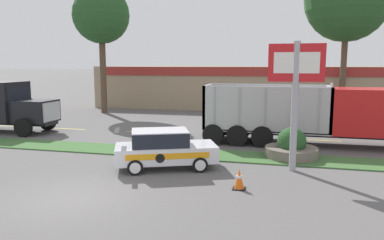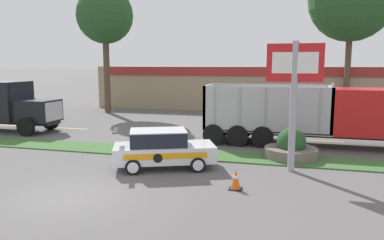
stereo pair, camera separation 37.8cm
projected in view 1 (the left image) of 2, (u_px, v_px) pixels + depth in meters
The scene contains 14 objects.
ground_plane at pixel (73, 198), 12.26m from camera, with size 600.00×600.00×0.00m, color #5B5959.
grass_verge at pixel (147, 151), 18.76m from camera, with size 120.00×2.15×0.06m, color #3D6633.
centre_line_2 at pixel (2, 126), 26.71m from camera, with size 2.40×0.14×0.01m, color yellow.
centre_line_3 at pixel (70, 129), 25.43m from camera, with size 2.40×0.14×0.01m, color yellow.
centre_line_4 at pixel (144, 132), 24.14m from camera, with size 2.40×0.14×0.01m, color yellow.
centre_line_5 at pixel (227, 136), 22.85m from camera, with size 2.40×0.14×0.01m, color yellow.
centre_line_6 at pixel (320, 140), 21.56m from camera, with size 2.40×0.14×0.01m, color yellow.
dump_truck_mid at pixel (336, 117), 19.83m from camera, with size 11.95×2.81×3.42m.
rally_car at pixel (164, 149), 15.71m from camera, with size 4.56×3.29×1.67m.
store_sign_post at pixel (296, 82), 14.92m from camera, with size 2.20×0.28×5.25m.
stone_planter at pixel (291, 148), 17.44m from camera, with size 2.44×2.44×1.45m.
traffic_cone at pixel (239, 179), 13.11m from camera, with size 0.45×0.45×0.72m.
store_building_backdrop at pixel (261, 86), 39.55m from camera, with size 32.41×12.10×4.14m.
tree_behind_centre at pixel (101, 10), 32.58m from camera, with size 4.95×4.95×12.33m.
Camera 1 is at (6.62, -10.46, 4.34)m, focal length 35.00 mm.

